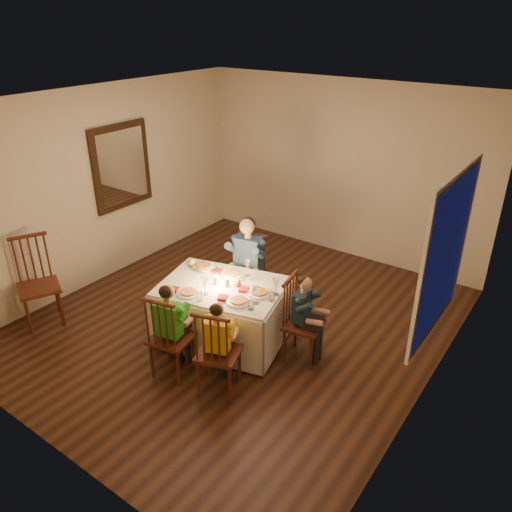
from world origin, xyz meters
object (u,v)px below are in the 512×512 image
Objects in this scene: chair_extra at (47,322)px; adult at (248,307)px; dining_table at (222,301)px; chair_adult at (248,307)px; chair_end at (302,357)px; child_yellow at (220,388)px; serving_bowl at (204,268)px; child_teal at (302,357)px; chair_near_right at (220,388)px; chair_near_left at (175,372)px; child_green at (175,372)px.

adult is at bearing -20.06° from chair_extra.
chair_adult is (-0.18, 0.72, -0.51)m from dining_table.
chair_extra is (-2.89, -1.23, 0.00)m from chair_end.
serving_bowl is at bearing -62.28° from child_yellow.
adult reaches higher than child_yellow.
dining_table reaches higher than child_yellow.
child_teal is (1.10, -0.49, 0.00)m from adult.
adult is (-1.10, 0.49, 0.00)m from chair_end.
chair_extra is (-2.47, -0.32, 0.00)m from chair_near_right.
chair_near_left is at bearing -56.89° from chair_extra.
chair_near_left is at bearing 126.76° from child_teal.
adult is (1.79, 1.71, 0.00)m from chair_extra.
chair_adult is 1.20m from child_teal.
chair_near_right is (0.55, 0.09, 0.00)m from chair_near_left.
child_green is 1.05× the size of child_yellow.
serving_bowl is (-0.21, -0.57, 0.74)m from chair_adult.
chair_end is at bearing -35.01° from adult.
child_teal is at bearing -40.78° from chair_extra.
chair_near_left is 1.22m from serving_bowl.
child_teal is 4.59× the size of serving_bowl.
adult is at bearing -83.33° from child_yellow.
serving_bowl is at bearing 84.51° from child_teal.
child_yellow reaches higher than chair_near_left.
chair_near_left is 4.44× the size of serving_bowl.
chair_near_right is 2.49m from chair_extra.
child_teal is (0.97, 0.99, 0.00)m from child_green.
serving_bowl reaches higher than chair_extra.
chair_near_left is 1.49m from adult.
chair_extra is at bearing -11.86° from child_yellow.
chair_near_left is 1.39m from chair_end.
chair_near_right is 1.00× the size of chair_end.
child_green is at bearing -107.86° from dining_table.
child_teal is (-0.00, 0.00, 0.00)m from chair_end.
child_yellow is at bearing -67.74° from dining_table.
adult reaches higher than chair_adult.
chair_near_left is 1.39m from child_teal.
dining_table is 0.90m from adult.
chair_extra reaches higher than chair_near_right.
chair_end is 0.88× the size of chair_extra.
chair_near_left is 0.79× the size of adult.
chair_end is at bearing -40.78° from chair_extra.
dining_table is 1.62× the size of chair_near_right.
child_green is (0.13, -1.48, 0.00)m from adult.
chair_near_left is at bearing -10.17° from chair_near_right.
dining_table is 7.17× the size of serving_bowl.
child_green is at bearing 180.00° from chair_near_left.
adult is 5.60× the size of serving_bowl.
serving_bowl is at bearing -62.28° from chair_near_right.
child_green is (1.92, 0.23, 0.00)m from chair_extra.
adult is (0.00, 0.00, 0.00)m from chair_adult.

